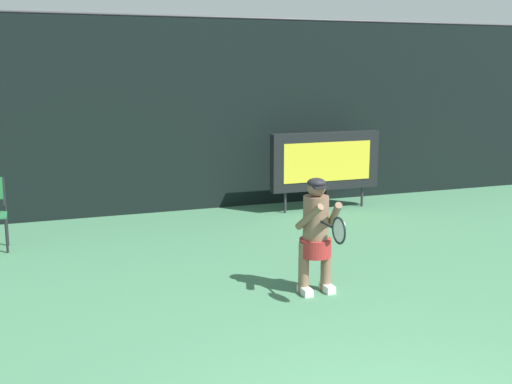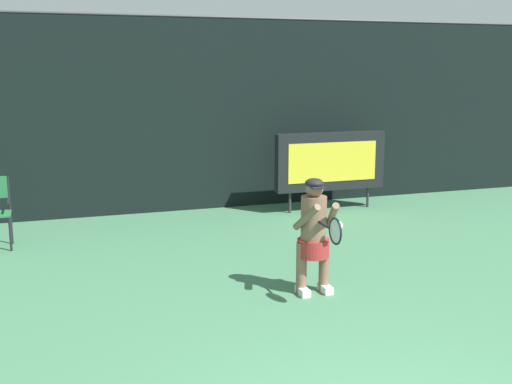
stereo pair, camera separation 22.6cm
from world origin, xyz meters
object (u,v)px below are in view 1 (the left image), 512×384
at_px(scoreboard, 325,161).
at_px(tennis_player, 316,232).
at_px(tennis_ball_loose, 336,223).
at_px(tennis_racket, 338,230).

xyz_separation_m(scoreboard, tennis_player, (-2.15, -4.12, -0.19)).
bearing_deg(tennis_ball_loose, tennis_player, -121.32).
bearing_deg(tennis_racket, scoreboard, 83.42).
bearing_deg(scoreboard, tennis_racket, -114.67).
relative_size(scoreboard, tennis_racket, 3.65).
distance_m(scoreboard, tennis_racket, 5.18).
distance_m(scoreboard, tennis_player, 4.65).
bearing_deg(scoreboard, tennis_player, -117.56).
xyz_separation_m(tennis_racket, tennis_ball_loose, (1.80, 3.53, -0.89)).
height_order(scoreboard, tennis_player, scoreboard).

